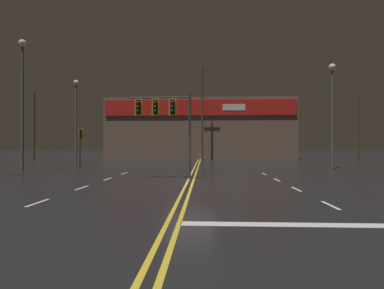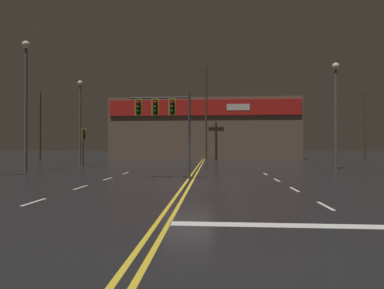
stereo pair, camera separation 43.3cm
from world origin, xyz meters
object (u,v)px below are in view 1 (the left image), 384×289
(traffic_signal_corner_northwest, at_px, (80,139))
(streetlight_near_left, at_px, (76,110))
(traffic_signal_median, at_px, (163,113))
(streetlight_near_right, at_px, (22,88))
(streetlight_far_left, at_px, (332,101))

(traffic_signal_corner_northwest, relative_size, streetlight_near_left, 0.40)
(streetlight_near_left, bearing_deg, traffic_signal_median, -50.46)
(streetlight_near_left, bearing_deg, streetlight_near_right, -90.04)
(streetlight_near_right, height_order, streetlight_far_left, streetlight_near_right)
(traffic_signal_corner_northwest, bearing_deg, traffic_signal_median, -46.32)
(streetlight_far_left, bearing_deg, streetlight_near_right, -171.44)
(traffic_signal_corner_northwest, distance_m, streetlight_near_left, 5.59)
(traffic_signal_corner_northwest, bearing_deg, streetlight_far_left, -3.90)
(traffic_signal_corner_northwest, height_order, streetlight_near_right, streetlight_near_right)
(traffic_signal_median, height_order, streetlight_near_left, streetlight_near_left)
(streetlight_near_left, bearing_deg, streetlight_far_left, -13.13)
(traffic_signal_median, height_order, traffic_signal_corner_northwest, traffic_signal_median)
(traffic_signal_median, xyz_separation_m, traffic_signal_corner_northwest, (-8.83, 9.24, -1.30))
(traffic_signal_median, xyz_separation_m, streetlight_far_left, (12.89, 7.76, 1.75))
(traffic_signal_median, bearing_deg, streetlight_near_left, 129.54)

